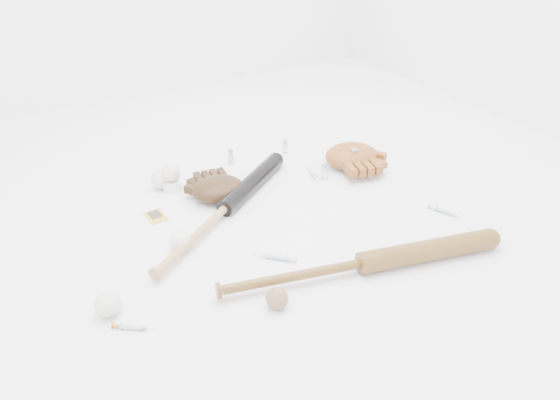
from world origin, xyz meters
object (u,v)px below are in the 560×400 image
bat_wood (362,263)px  glove_dark (218,188)px  pedestal (172,185)px  bat_dark (225,208)px

bat_wood → glove_dark: bearing=120.3°
glove_dark → pedestal: (-0.13, 0.16, -0.02)m
bat_wood → glove_dark: (-0.19, 0.66, 0.01)m
bat_dark → pedestal: bat_dark is taller
bat_dark → bat_wood: bat_wood is taller
bat_wood → pedestal: bat_wood is taller
glove_dark → bat_wood: bearing=-65.7°
bat_dark → glove_dark: size_ratio=3.77×
bat_wood → glove_dark: glove_dark is taller
bat_dark → bat_wood: 0.57m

